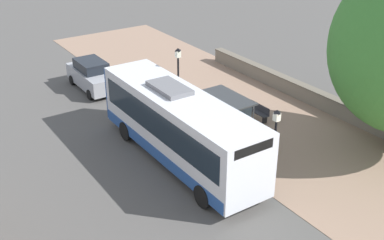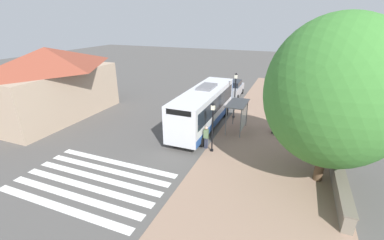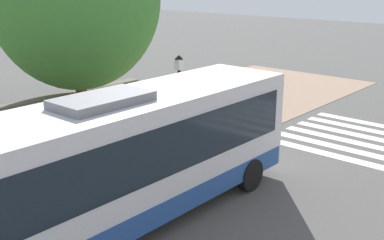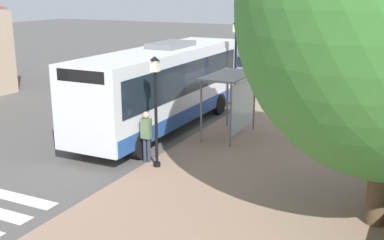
{
  "view_description": "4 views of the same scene",
  "coord_description": "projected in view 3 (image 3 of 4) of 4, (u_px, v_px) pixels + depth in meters",
  "views": [
    {
      "loc": [
        12.26,
        17.55,
        12.0
      ],
      "look_at": [
        0.54,
        0.07,
        1.63
      ],
      "focal_mm": 45.0,
      "sensor_mm": 36.0,
      "label": 1
    },
    {
      "loc": [
        -5.36,
        20.79,
        9.09
      ],
      "look_at": [
        1.75,
        3.06,
        1.51
      ],
      "focal_mm": 24.0,
      "sensor_mm": 36.0,
      "label": 2
    },
    {
      "loc": [
        10.32,
        -7.0,
        6.27
      ],
      "look_at": [
        1.51,
        3.11,
        2.23
      ],
      "focal_mm": 45.0,
      "sensor_mm": 36.0,
      "label": 3
    },
    {
      "loc": [
        -8.29,
        17.85,
        5.77
      ],
      "look_at": [
        -0.81,
        2.73,
        1.17
      ],
      "focal_mm": 45.0,
      "sensor_mm": 36.0,
      "label": 4
    }
  ],
  "objects": [
    {
      "name": "bus_shelter",
      "position": [
        54.0,
        126.0,
        13.99
      ],
      "size": [
        1.51,
        2.95,
        2.54
      ],
      "color": "slate",
      "rests_on": "ground"
    },
    {
      "name": "ground_plane",
      "position": [
        78.0,
        211.0,
        13.36
      ],
      "size": [
        120.0,
        120.0,
        0.0
      ],
      "primitive_type": "plane",
      "color": "#514F4C",
      "rests_on": "ground"
    },
    {
      "name": "pedestrian",
      "position": [
        186.0,
        136.0,
        16.29
      ],
      "size": [
        0.34,
        0.24,
        1.8
      ],
      "color": "#2D3347",
      "rests_on": "ground"
    },
    {
      "name": "bus",
      "position": [
        130.0,
        156.0,
        12.21
      ],
      "size": [
        2.67,
        10.54,
        3.6
      ],
      "color": "silver",
      "rests_on": "ground"
    },
    {
      "name": "street_lamp_near",
      "position": [
        179.0,
        99.0,
        16.47
      ],
      "size": [
        0.28,
        0.28,
        3.73
      ],
      "color": "black",
      "rests_on": "ground"
    }
  ]
}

